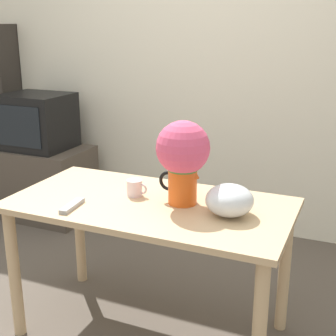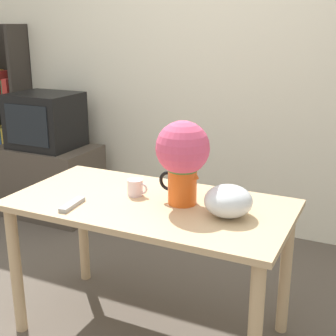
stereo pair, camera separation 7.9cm
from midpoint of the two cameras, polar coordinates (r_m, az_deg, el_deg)
wall_back at (r=3.61m, az=6.05°, el=12.93°), size 8.00×0.05×2.60m
table at (r=2.32m, az=-1.24°, el=-6.63°), size 1.37×0.71×0.73m
flower_vase at (r=2.19m, az=2.82°, el=1.54°), size 0.26×0.26×0.40m
coffee_mug at (r=2.36m, az=-3.01°, el=-2.40°), size 0.11×0.08×0.08m
white_bowl at (r=2.11m, az=8.43°, el=-4.01°), size 0.22×0.22×0.14m
remote_control at (r=2.26m, az=-10.63°, el=-4.40°), size 0.06×0.18×0.02m
tv_stand at (r=4.07m, az=-13.62°, el=-1.47°), size 0.80×0.52×0.59m
tv_set at (r=3.94m, az=-14.16°, el=5.65°), size 0.52×0.45×0.44m
bookshelf at (r=4.59m, az=-18.40°, el=6.47°), size 0.41×0.26×1.56m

